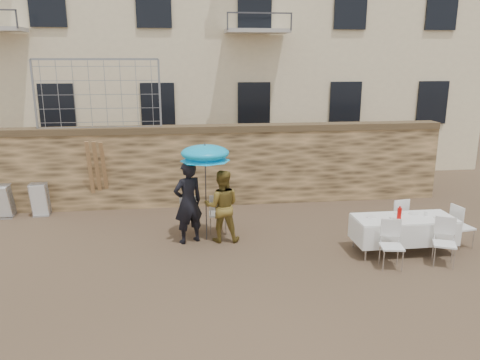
{
  "coord_description": "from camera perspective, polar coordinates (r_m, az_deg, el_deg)",
  "views": [
    {
      "loc": [
        -0.86,
        -7.77,
        4.02
      ],
      "look_at": [
        0.4,
        2.2,
        1.4
      ],
      "focal_mm": 35.0,
      "sensor_mm": 36.0,
      "label": 1
    }
  ],
  "objects": [
    {
      "name": "chair_stack_right",
      "position": [
        13.37,
        -23.06,
        -2.03
      ],
      "size": [
        0.46,
        0.4,
        0.92
      ],
      "primitive_type": null,
      "color": "white",
      "rests_on": "ground"
    },
    {
      "name": "table_chair_side",
      "position": [
        11.32,
        25.45,
        -5.08
      ],
      "size": [
        0.56,
        0.56,
        0.96
      ],
      "primitive_type": null,
      "rotation": [
        0.0,
        0.0,
        1.75
      ],
      "color": "white",
      "rests_on": "ground"
    },
    {
      "name": "couple_chair_left",
      "position": [
        11.07,
        -6.33,
        -4.14
      ],
      "size": [
        0.51,
        0.51,
        0.96
      ],
      "primitive_type": null,
      "rotation": [
        0.0,
        0.0,
        3.21
      ],
      "color": "white",
      "rests_on": "ground"
    },
    {
      "name": "couple_chair_right",
      "position": [
        11.1,
        -2.71,
        -4.01
      ],
      "size": [
        0.51,
        0.51,
        0.96
      ],
      "primitive_type": null,
      "rotation": [
        0.0,
        0.0,
        3.09
      ],
      "color": "white",
      "rests_on": "ground"
    },
    {
      "name": "man_suit",
      "position": [
        10.4,
        -6.34,
        -2.74
      ],
      "size": [
        0.81,
        0.7,
        1.87
      ],
      "primitive_type": "imported",
      "rotation": [
        0.0,
        0.0,
        3.59
      ],
      "color": "black",
      "rests_on": "ground"
    },
    {
      "name": "stone_wall",
      "position": [
        13.13,
        -3.27,
        1.74
      ],
      "size": [
        13.0,
        0.5,
        2.2
      ],
      "primitive_type": "cube",
      "color": "olive",
      "rests_on": "ground"
    },
    {
      "name": "wood_planks",
      "position": [
        12.94,
        -16.4,
        0.52
      ],
      "size": [
        0.7,
        0.2,
        2.0
      ],
      "primitive_type": null,
      "color": "#A37749",
      "rests_on": "ground"
    },
    {
      "name": "banquet_table",
      "position": [
        10.48,
        19.4,
        -4.54
      ],
      "size": [
        2.1,
        0.85,
        0.78
      ],
      "color": "white",
      "rests_on": "ground"
    },
    {
      "name": "ground",
      "position": [
        8.79,
        -0.81,
        -12.6
      ],
      "size": [
        80.0,
        80.0,
        0.0
      ],
      "primitive_type": "plane",
      "color": "brown",
      "rests_on": "ground"
    },
    {
      "name": "umbrella",
      "position": [
        10.26,
        -4.28,
        2.95
      ],
      "size": [
        1.11,
        1.11,
        2.07
      ],
      "color": "#3F3F44",
      "rests_on": "ground"
    },
    {
      "name": "table_chair_front_right",
      "position": [
        10.19,
        23.68,
        -7.01
      ],
      "size": [
        0.63,
        0.63,
        0.96
      ],
      "primitive_type": null,
      "rotation": [
        0.0,
        0.0,
        -0.42
      ],
      "color": "white",
      "rests_on": "ground"
    },
    {
      "name": "table_chair_front_left",
      "position": [
        9.68,
        18.03,
        -7.59
      ],
      "size": [
        0.56,
        0.56,
        0.96
      ],
      "primitive_type": null,
      "rotation": [
        0.0,
        0.0,
        -0.18
      ],
      "color": "white",
      "rests_on": "ground"
    },
    {
      "name": "soda_bottle",
      "position": [
        10.21,
        18.85,
        -3.96
      ],
      "size": [
        0.09,
        0.09,
        0.26
      ],
      "primitive_type": "cylinder",
      "color": "red",
      "rests_on": "banquet_table"
    },
    {
      "name": "woman_dress",
      "position": [
        10.47,
        -2.22,
        -3.19
      ],
      "size": [
        0.85,
        0.7,
        1.64
      ],
      "primitive_type": "imported",
      "rotation": [
        0.0,
        0.0,
        3.04
      ],
      "color": "olive",
      "rests_on": "ground"
    },
    {
      "name": "table_chair_back",
      "position": [
        11.32,
        18.43,
        -4.38
      ],
      "size": [
        0.56,
        0.56,
        0.96
      ],
      "primitive_type": null,
      "rotation": [
        0.0,
        0.0,
        3.32
      ],
      "color": "white",
      "rests_on": "ground"
    },
    {
      "name": "chain_link_fence",
      "position": [
        12.98,
        -16.93,
        9.93
      ],
      "size": [
        3.2,
        0.06,
        1.8
      ],
      "primitive_type": null,
      "color": "gray",
      "rests_on": "stone_wall"
    },
    {
      "name": "chair_stack_left",
      "position": [
        13.65,
        -26.69,
        -2.11
      ],
      "size": [
        0.46,
        0.47,
        0.92
      ],
      "primitive_type": null,
      "color": "white",
      "rests_on": "ground"
    }
  ]
}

